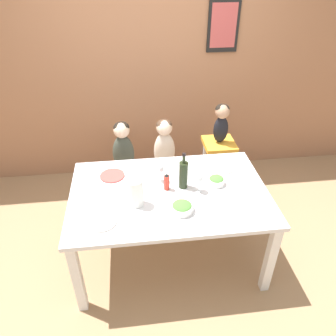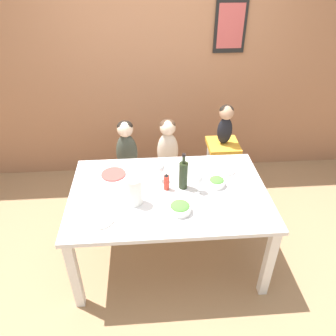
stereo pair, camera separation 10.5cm
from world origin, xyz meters
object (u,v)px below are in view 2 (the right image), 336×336
Objects in this scene: wine_glass_far at (160,169)px; wine_glass_near at (198,179)px; salad_bowl_small at (217,182)px; salad_bowl_large at (180,208)px; person_child_center at (168,143)px; chair_far_center at (168,173)px; dinner_plate_back_left at (113,174)px; person_child_left at (126,144)px; dinner_plate_back_right at (224,169)px; chair_right_highchair at (222,157)px; paper_towel_roll at (135,191)px; dinner_plate_front_left at (100,219)px; wine_bottle at (183,175)px; person_baby_right at (226,121)px; chair_far_left at (129,175)px.

wine_glass_near is at bearing -31.06° from wine_glass_far.
wine_glass_near is at bearing -157.37° from salad_bowl_small.
person_child_center is at bearing 90.80° from salad_bowl_large.
dinner_plate_back_left is at bearing -134.64° from chair_far_center.
person_child_left is 3.94× the size of salad_bowl_small.
person_child_center is 2.61× the size of dinner_plate_back_right.
chair_right_highchair is at bearing -0.07° from person_child_left.
wine_glass_near is 1.22× the size of salad_bowl_small.
person_child_center is at bearing 0.00° from person_child_left.
paper_towel_roll reaches higher than chair_far_center.
person_child_left is at bearing 180.00° from person_child_center.
person_child_left is 1.12m from dinner_plate_front_left.
wine_bottle is (0.07, -0.76, 0.13)m from person_child_center.
wine_bottle is (-0.51, -0.76, -0.10)m from person_baby_right.
person_child_center is at bearing 90.00° from chair_far_center.
wine_bottle reaches higher than dinner_plate_back_left.
paper_towel_roll reaches higher than wine_glass_near.
wine_bottle is at bearing -179.46° from salad_bowl_small.
chair_far_left is 2.08× the size of dinner_plate_front_left.
chair_right_highchair is at bearing 25.56° from dinner_plate_back_left.
dinner_plate_front_left is at bearing -159.73° from wine_glass_near.
person_baby_right is 2.96× the size of salad_bowl_small.
chair_far_left is 0.80× the size of person_child_left.
person_child_left is 1.70× the size of wine_bottle.
chair_far_left is 2.59× the size of wine_glass_far.
dinner_plate_back_left is (-0.10, -0.53, 0.38)m from chair_far_left.
person_child_center is (0.43, 0.00, 0.38)m from chair_far_left.
salad_bowl_small is (0.47, -0.11, -0.09)m from wine_glass_far.
dinner_plate_back_left is (0.06, 0.58, 0.00)m from dinner_plate_front_left.
paper_towel_roll is (0.10, -0.93, 0.49)m from chair_far_left.
person_child_center reaches higher than wine_glass_far.
dinner_plate_front_left is (-0.58, -1.11, 0.01)m from person_child_center.
chair_far_left is at bearing 136.08° from salad_bowl_small.
paper_towel_roll reaches higher than salad_bowl_large.
dinner_plate_back_right is at bearing -102.16° from chair_right_highchair.
chair_right_highchair is at bearing 73.23° from salad_bowl_small.
wine_bottle reaches higher than dinner_plate_back_right.
wine_bottle is 1.53× the size of dinner_plate_back_right.
salad_bowl_large is (-0.06, -0.30, -0.09)m from wine_bottle.
chair_far_left is 1.00× the size of chair_far_center.
wine_glass_near is (0.19, -0.83, 0.12)m from person_child_center.
wine_glass_far is (-0.70, -0.65, -0.10)m from person_baby_right.
wine_bottle is 0.48m from dinner_plate_back_right.
wine_bottle reaches higher than paper_towel_roll.
chair_far_center is 0.91m from wine_bottle.
chair_right_highchair is 0.97m from wine_glass_near.
person_baby_right reaches higher than wine_glass_near.
person_baby_right is 2.43× the size of wine_glass_near.
chair_far_center is 1.36× the size of wine_bottle.
person_child_center is at bearing 179.88° from chair_right_highchair.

